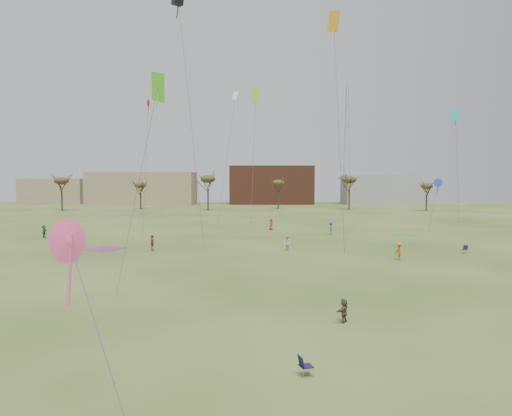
{
  "coord_description": "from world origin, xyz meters",
  "views": [
    {
      "loc": [
        -0.05,
        -27.5,
        8.05
      ],
      "look_at": [
        0.0,
        12.0,
        5.5
      ],
      "focal_mm": 32.22,
      "sensor_mm": 36.0,
      "label": 1
    }
  ],
  "objects": [
    {
      "name": "tree_line",
      "position": [
        -2.85,
        79.12,
        7.09
      ],
      "size": [
        117.44,
        49.32,
        8.91
      ],
      "color": "#3A2B1E",
      "rests_on": "ground"
    },
    {
      "name": "blanket_plum",
      "position": [
        -17.16,
        24.65,
        0.0
      ],
      "size": [
        4.43,
        4.43,
        0.03
      ],
      "primitive_type": "cube",
      "rotation": [
        0.0,
        0.0,
        2.75
      ],
      "color": "#922D7E",
      "rests_on": "ground"
    },
    {
      "name": "flyer_far_a",
      "position": [
        -28.82,
        34.56,
        0.87
      ],
      "size": [
        0.8,
        1.69,
        1.75
      ],
      "primitive_type": "imported",
      "rotation": [
        0.0,
        0.0,
        1.75
      ],
      "color": "#2A7E49",
      "rests_on": "ground"
    },
    {
      "name": "building_tan",
      "position": [
        -35.0,
        115.0,
        5.0
      ],
      "size": [
        32.0,
        14.0,
        10.0
      ],
      "primitive_type": "cube",
      "color": "#937F60",
      "rests_on": "ground"
    },
    {
      "name": "spectator_fore_c",
      "position": [
        4.89,
        -2.3,
        0.68
      ],
      "size": [
        1.03,
        1.27,
        1.36
      ],
      "primitive_type": "imported",
      "rotation": [
        0.0,
        0.0,
        4.13
      ],
      "color": "brown",
      "rests_on": "ground"
    },
    {
      "name": "ground",
      "position": [
        0.0,
        0.0,
        0.0
      ],
      "size": [
        260.0,
        260.0,
        0.0
      ],
      "primitive_type": "plane",
      "color": "#324B17",
      "rests_on": "ground"
    },
    {
      "name": "spectator_mid_e",
      "position": [
        3.49,
        23.16,
        0.87
      ],
      "size": [
        1.03,
        1.07,
        1.74
      ],
      "primitive_type": "imported",
      "rotation": [
        0.0,
        0.0,
        5.35
      ],
      "color": "silver",
      "rests_on": "ground"
    },
    {
      "name": "spectator_mid_d",
      "position": [
        -11.56,
        23.3,
        0.89
      ],
      "size": [
        0.8,
        1.13,
        1.79
      ],
      "primitive_type": "imported",
      "rotation": [
        0.0,
        0.0,
        1.96
      ],
      "color": "#8D3B75",
      "rests_on": "ground"
    },
    {
      "name": "building_tan_west",
      "position": [
        -65.0,
        122.0,
        4.0
      ],
      "size": [
        20.0,
        12.0,
        8.0
      ],
      "primitive_type": "cube",
      "color": "#937F60",
      "rests_on": "ground"
    },
    {
      "name": "blanket_olive",
      "position": [
        21.19,
        37.36,
        0.0
      ],
      "size": [
        3.79,
        3.79,
        0.03
      ],
      "primitive_type": "cube",
      "rotation": [
        0.0,
        0.0,
        2.01
      ],
      "color": "green",
      "rests_on": "ground"
    },
    {
      "name": "building_brick",
      "position": [
        5.0,
        120.0,
        6.0
      ],
      "size": [
        26.0,
        16.0,
        12.0
      ],
      "primitive_type": "cube",
      "color": "brown",
      "rests_on": "ground"
    },
    {
      "name": "radio_tower",
      "position": [
        30.0,
        125.0,
        19.21
      ],
      "size": [
        1.51,
        1.72,
        41.0
      ],
      "color": "#9EA3A8",
      "rests_on": "ground"
    },
    {
      "name": "flyer_far_c",
      "position": [
        10.77,
        38.13,
        0.92
      ],
      "size": [
        0.85,
        1.28,
        1.84
      ],
      "primitive_type": "imported",
      "rotation": [
        0.0,
        0.0,
        4.57
      ],
      "color": "#1D5A87",
      "rests_on": "ground"
    },
    {
      "name": "camp_chair_right",
      "position": [
        22.44,
        21.38,
        0.26
      ],
      "size": [
        0.74,
        0.73,
        0.87
      ],
      "rotation": [
        0.0,
        0.0,
        5.36
      ],
      "color": "#141A38",
      "rests_on": "ground"
    },
    {
      "name": "kites_aloft",
      "position": [
        -3.57,
        23.96,
        19.73
      ],
      "size": [
        61.1,
        65.36,
        26.12
      ],
      "color": "#C33B17",
      "rests_on": "ground"
    },
    {
      "name": "flyer_mid_b",
      "position": [
        14.07,
        17.29,
        0.9
      ],
      "size": [
        0.85,
        1.25,
        1.8
      ],
      "primitive_type": "imported",
      "rotation": [
        0.0,
        0.0,
        4.87
      ],
      "color": "#C47724",
      "rests_on": "ground"
    },
    {
      "name": "flyer_far_b",
      "position": [
        2.38,
        43.85,
        0.92
      ],
      "size": [
        0.92,
        1.06,
        1.83
      ],
      "primitive_type": "imported",
      "rotation": [
        0.0,
        0.0,
        1.12
      ],
      "color": "#BC3C20",
      "rests_on": "ground"
    },
    {
      "name": "flyer_mid_a",
      "position": [
        -18.19,
        16.48,
        0.85
      ],
      "size": [
        0.92,
        0.69,
        1.7
      ],
      "primitive_type": "imported",
      "rotation": [
        0.0,
        0.0,
        0.19
      ],
      "color": "black",
      "rests_on": "ground"
    },
    {
      "name": "camp_chair_center",
      "position": [
        2.0,
        -9.3,
        0.26
      ],
      "size": [
        0.67,
        0.64,
        0.87
      ],
      "rotation": [
        0.0,
        0.0,
        1.88
      ],
      "color": "#15163A",
      "rests_on": "ground"
    },
    {
      "name": "building_grey",
      "position": [
        40.0,
        118.0,
        4.5
      ],
      "size": [
        24.0,
        12.0,
        9.0
      ],
      "primitive_type": "cube",
      "color": "gray",
      "rests_on": "ground"
    }
  ]
}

